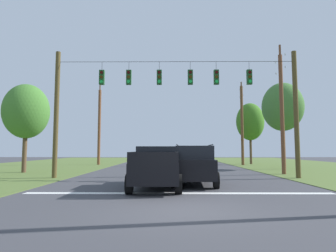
{
  "coord_description": "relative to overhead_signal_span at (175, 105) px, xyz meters",
  "views": [
    {
      "loc": [
        -0.36,
        -8.63,
        1.79
      ],
      "look_at": [
        -0.5,
        8.69,
        3.25
      ],
      "focal_mm": 30.16,
      "sensor_mm": 36.0,
      "label": 1
    }
  ],
  "objects": [
    {
      "name": "lane_dash_2",
      "position": [
        0.03,
        13.21,
        -4.66
      ],
      "size": [
        2.5,
        0.15,
        0.01
      ],
      "primitive_type": "cube",
      "rotation": [
        0.0,
        0.0,
        1.57
      ],
      "color": "white",
      "rests_on": "ground"
    },
    {
      "name": "distant_car_crossing_white",
      "position": [
        1.87,
        16.38,
        -3.87
      ],
      "size": [
        4.44,
        2.3,
        1.52
      ],
      "color": "silver",
      "rests_on": "ground"
    },
    {
      "name": "overhead_signal_span",
      "position": [
        0.0,
        0.0,
        0.0
      ],
      "size": [
        15.61,
        0.31,
        8.15
      ],
      "color": "brown",
      "rests_on": "ground"
    },
    {
      "name": "utility_pole_far_right",
      "position": [
        8.07,
        15.02,
        0.19
      ],
      "size": [
        0.32,
        1.58,
        9.79
      ],
      "color": "brown",
      "rests_on": "ground"
    },
    {
      "name": "utility_pole_mid_left",
      "position": [
        -8.82,
        15.64,
        -0.04
      ],
      "size": [
        0.34,
        1.86,
        9.69
      ],
      "color": "brown",
      "rests_on": "ground"
    },
    {
      "name": "suv_black",
      "position": [
        0.91,
        -2.99,
        -3.6
      ],
      "size": [
        2.43,
        4.9,
        2.05
      ],
      "color": "black",
      "rests_on": "ground"
    },
    {
      "name": "stop_bar_stripe",
      "position": [
        0.03,
        -6.05,
        -4.66
      ],
      "size": [
        12.77,
        0.45,
        0.01
      ],
      "primitive_type": "cube",
      "color": "white",
      "rests_on": "ground"
    },
    {
      "name": "lane_dash_4",
      "position": [
        0.03,
        31.53,
        -4.66
      ],
      "size": [
        2.5,
        0.15,
        0.01
      ],
      "primitive_type": "cube",
      "rotation": [
        0.0,
        0.0,
        1.57
      ],
      "color": "white",
      "rests_on": "ground"
    },
    {
      "name": "tree_roadside_far_right",
      "position": [
        9.66,
        17.28,
        0.6
      ],
      "size": [
        3.42,
        3.42,
        7.61
      ],
      "color": "brown",
      "rests_on": "ground"
    },
    {
      "name": "pickup_truck",
      "position": [
        -1.01,
        -4.33,
        -3.69
      ],
      "size": [
        2.31,
        5.41,
        1.95
      ],
      "color": "black",
      "rests_on": "ground"
    },
    {
      "name": "tree_roadside_left",
      "position": [
        10.14,
        8.25,
        1.1
      ],
      "size": [
        3.74,
        3.74,
        8.03
      ],
      "color": "brown",
      "rests_on": "ground"
    },
    {
      "name": "ground_plane",
      "position": [
        0.03,
        -9.22,
        -4.66
      ],
      "size": [
        120.0,
        120.0,
        0.0
      ],
      "primitive_type": "plane",
      "color": "#3D3D42"
    },
    {
      "name": "lane_dash_1",
      "position": [
        0.03,
        6.2,
        -4.66
      ],
      "size": [
        2.5,
        0.15,
        0.01
      ],
      "primitive_type": "cube",
      "rotation": [
        0.0,
        0.0,
        1.57
      ],
      "color": "white",
      "rests_on": "ground"
    },
    {
      "name": "tree_roadside_right",
      "position": [
        -11.73,
        4.17,
        0.14
      ],
      "size": [
        3.5,
        3.5,
        6.98
      ],
      "color": "brown",
      "rests_on": "ground"
    },
    {
      "name": "lane_dash_0",
      "position": [
        0.03,
        -0.05,
        -4.66
      ],
      "size": [
        2.5,
        0.15,
        0.01
      ],
      "primitive_type": "cube",
      "rotation": [
        0.0,
        0.0,
        1.57
      ],
      "color": "white",
      "rests_on": "ground"
    },
    {
      "name": "lane_dash_3",
      "position": [
        0.03,
        20.79,
        -4.66
      ],
      "size": [
        2.5,
        0.15,
        0.01
      ],
      "primitive_type": "cube",
      "rotation": [
        0.0,
        0.0,
        1.57
      ],
      "color": "white",
      "rests_on": "ground"
    },
    {
      "name": "utility_pole_mid_right",
      "position": [
        7.93,
        2.88,
        0.1
      ],
      "size": [
        0.29,
        1.97,
        9.68
      ],
      "color": "brown",
      "rests_on": "ground"
    }
  ]
}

